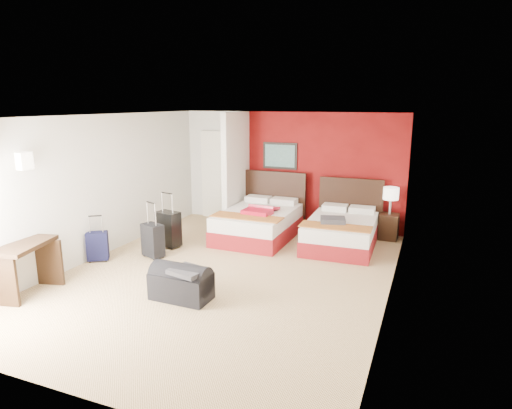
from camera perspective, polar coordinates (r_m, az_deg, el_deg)
The scene contains 17 objects.
ground at distance 7.20m, azimuth -3.85°, elevation -9.00°, with size 6.50×6.50×0.00m, color tan.
room_walls at distance 8.71m, azimuth -8.26°, elevation 3.39°, with size 5.02×6.52×2.50m.
red_accent_panel at distance 9.59m, azimuth 8.57°, elevation 4.23°, with size 3.50×0.04×2.50m, color maroon.
partition_wall at distance 9.57m, azimuth -2.58°, elevation 4.35°, with size 0.12×1.20×2.50m, color silver.
entry_door at distance 10.45m, azimuth -4.98°, elevation 3.81°, with size 0.82×0.06×2.05m, color silver.
bed_left at distance 8.94m, azimuth 0.26°, elevation -2.59°, with size 1.34×1.92×0.57m, color silver.
bed_right at distance 8.57m, azimuth 10.88°, elevation -3.68°, with size 1.24×1.78×0.53m, color white.
red_suitcase_open at distance 8.73m, azimuth 0.63°, elevation -0.70°, with size 0.55×0.75×0.09m, color #B70F29.
jacket_bundle at distance 8.21m, azimuth 9.88°, elevation -2.05°, with size 0.45×0.36×0.11m, color #3F3E44.
nightstand at distance 9.28m, azimuth 16.74°, elevation -2.75°, with size 0.37×0.37×0.52m, color black.
table_lamp at distance 9.16m, azimuth 16.96°, elevation 0.44°, with size 0.30×0.30×0.54m, color silver.
suitcase_black at distance 8.56m, azimuth -11.22°, elevation -3.27°, with size 0.44×0.27×0.66m, color black.
suitcase_charcoal at distance 8.06m, azimuth -13.16°, elevation -4.69°, with size 0.39×0.24×0.58m, color black.
suitcase_navy at distance 8.16m, azimuth -19.75°, elevation -5.24°, with size 0.35×0.22×0.49m, color black.
duffel_bag at distance 6.37m, azimuth -9.63°, elevation -10.15°, with size 0.84×0.45×0.42m, color black.
jacket_draped at distance 6.16m, azimuth -8.76°, elevation -8.48°, with size 0.47×0.39×0.06m, color #333237.
desk at distance 7.13m, azimuth -27.40°, elevation -7.42°, with size 0.46×0.92×0.77m, color black.
Camera 1 is at (2.93, -6.00, 2.71)m, focal length 31.00 mm.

